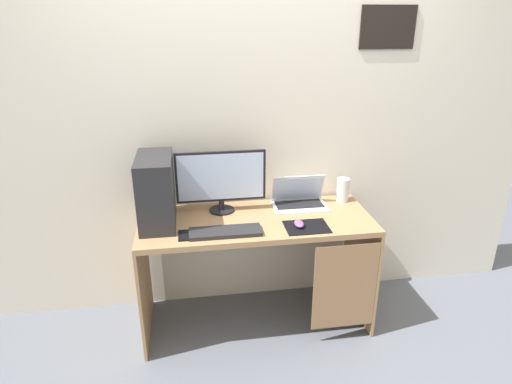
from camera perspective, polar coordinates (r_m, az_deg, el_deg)
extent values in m
plane|color=slate|center=(3.17, 0.00, -16.04)|extent=(8.00, 8.00, 0.00)
cube|color=beige|center=(2.90, -1.03, 9.02)|extent=(4.00, 0.04, 2.60)
cube|color=black|center=(3.05, 16.64, 19.67)|extent=(0.36, 0.01, 0.26)
cube|color=#A37A51|center=(2.77, 0.00, -3.79)|extent=(1.45, 0.59, 0.03)
cube|color=#A37A51|center=(2.95, -14.16, -11.30)|extent=(0.02, 0.59, 0.73)
cube|color=#A37A51|center=(3.13, 13.23, -9.12)|extent=(0.02, 0.59, 0.73)
cube|color=#96704B|center=(2.81, 11.39, -11.93)|extent=(0.40, 0.01, 0.58)
cube|color=#232326|center=(2.69, -12.73, 0.15)|extent=(0.21, 0.40, 0.42)
cylinder|color=black|center=(2.88, -4.43, -2.32)|extent=(0.16, 0.16, 0.01)
cylinder|color=black|center=(2.86, -4.45, -1.62)|extent=(0.04, 0.04, 0.06)
cube|color=black|center=(2.78, -4.55, 2.01)|extent=(0.57, 0.02, 0.33)
cube|color=#B2C6EA|center=(2.77, -4.54, 1.94)|extent=(0.54, 0.00, 0.30)
cube|color=white|center=(2.94, 5.65, -1.84)|extent=(0.35, 0.22, 0.01)
cube|color=black|center=(2.95, 5.58, -1.58)|extent=(0.31, 0.14, 0.00)
cube|color=white|center=(2.96, 5.38, 0.53)|extent=(0.35, 0.08, 0.19)
cube|color=#ADC1E5|center=(2.96, 5.41, 0.45)|extent=(0.33, 0.07, 0.17)
cylinder|color=silver|center=(3.05, 11.11, 0.27)|extent=(0.08, 0.08, 0.16)
cube|color=#232326|center=(2.58, -3.96, -5.15)|extent=(0.42, 0.14, 0.02)
cube|color=black|center=(2.67, 6.55, -4.48)|extent=(0.26, 0.20, 0.00)
ellipsoid|color=#8C4C99|center=(2.66, 5.57, -4.09)|extent=(0.06, 0.10, 0.03)
cube|color=black|center=(2.58, -9.19, -5.54)|extent=(0.07, 0.13, 0.01)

